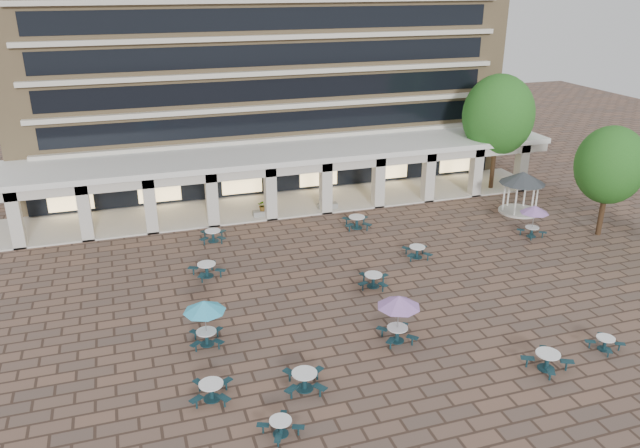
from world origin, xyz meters
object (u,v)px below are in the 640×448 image
at_px(gazebo, 522,182).
at_px(planter_right, 328,203).
at_px(picnic_table_1, 281,426).
at_px(picnic_table_0, 211,390).
at_px(picnic_table_2, 547,359).
at_px(planter_left, 263,210).

relative_size(gazebo, planter_right, 2.24).
bearing_deg(picnic_table_1, planter_right, 44.99).
height_order(picnic_table_1, gazebo, gazebo).
bearing_deg(picnic_table_0, picnic_table_1, -39.97).
height_order(picnic_table_1, picnic_table_2, picnic_table_2).
height_order(picnic_table_2, planter_left, planter_left).
relative_size(picnic_table_0, planter_right, 1.34).
distance_m(picnic_table_1, planter_right, 25.09).
distance_m(picnic_table_0, picnic_table_1, 3.72).
xyz_separation_m(picnic_table_2, planter_right, (-2.85, 22.65, 0.00)).
bearing_deg(picnic_table_1, picnic_table_0, 104.20).
height_order(picnic_table_1, planter_right, planter_right).
xyz_separation_m(picnic_table_0, picnic_table_2, (14.76, -2.50, 0.03)).
height_order(planter_left, planter_right, planter_left).
relative_size(picnic_table_2, gazebo, 0.66).
relative_size(picnic_table_0, picnic_table_2, 0.91).
bearing_deg(planter_left, picnic_table_0, -108.88).
bearing_deg(planter_right, gazebo, -20.04).
bearing_deg(picnic_table_0, planter_left, 84.68).
xyz_separation_m(picnic_table_1, gazebo, (23.24, 18.20, 1.96)).
bearing_deg(planter_left, picnic_table_2, -70.85).
height_order(picnic_table_2, gazebo, gazebo).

